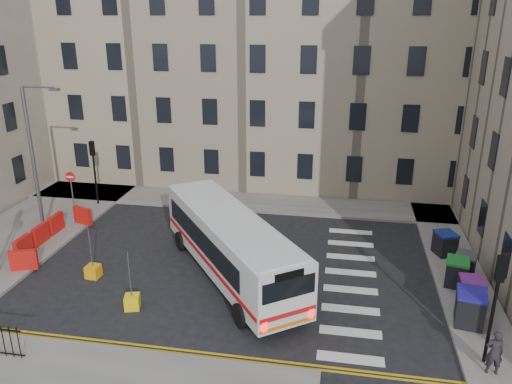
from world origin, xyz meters
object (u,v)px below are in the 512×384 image
(wheelie_bin_a, at_px, (470,308))
(bollard_chevron, at_px, (132,302))
(streetlamp, at_px, (33,159))
(wheelie_bin_e, at_px, (445,243))
(wheelie_bin_b, at_px, (471,292))
(bus, at_px, (230,242))
(wheelie_bin_c, at_px, (457,272))
(pedestrian, at_px, (494,352))
(wheelie_bin_d, at_px, (465,265))
(bollard_yellow, at_px, (93,271))

(wheelie_bin_a, relative_size, bollard_chevron, 2.37)
(streetlamp, bearing_deg, wheelie_bin_e, 2.46)
(wheelie_bin_b, relative_size, bollard_chevron, 1.96)
(streetlamp, relative_size, wheelie_bin_e, 6.17)
(bus, height_order, wheelie_bin_c, bus)
(bus, distance_m, pedestrian, 11.52)
(wheelie_bin_e, relative_size, pedestrian, 0.80)
(wheelie_bin_c, xyz_separation_m, wheelie_bin_d, (0.53, 0.85, -0.05))
(bus, height_order, pedestrian, bus)
(bus, xyz_separation_m, pedestrian, (10.26, -5.19, -0.75))
(bus, xyz_separation_m, wheelie_bin_b, (10.47, -0.83, -0.98))
(streetlamp, distance_m, wheelie_bin_e, 21.95)
(wheelie_bin_d, relative_size, bollard_chevron, 2.13)
(wheelie_bin_a, relative_size, wheelie_bin_b, 1.21)
(bus, xyz_separation_m, wheelie_bin_c, (10.19, 0.76, -0.96))
(wheelie_bin_c, distance_m, bollard_yellow, 16.61)
(wheelie_bin_b, bearing_deg, bollard_chevron, -168.62)
(wheelie_bin_c, xyz_separation_m, wheelie_bin_e, (0.02, 3.07, -0.03))
(wheelie_bin_b, bearing_deg, wheelie_bin_e, 94.01)
(pedestrian, distance_m, bollard_yellow, 17.01)
(bus, height_order, wheelie_bin_d, bus)
(bus, xyz_separation_m, wheelie_bin_a, (10.11, -2.28, -0.88))
(wheelie_bin_b, xyz_separation_m, pedestrian, (-0.21, -4.36, 0.23))
(bollard_yellow, bearing_deg, wheelie_bin_c, 7.00)
(wheelie_bin_c, xyz_separation_m, bollard_yellow, (-16.48, -2.02, -0.47))
(wheelie_bin_d, distance_m, bollard_chevron, 15.02)
(bus, height_order, wheelie_bin_a, bus)
(streetlamp, distance_m, bollard_yellow, 7.75)
(bus, bearing_deg, wheelie_bin_a, -48.79)
(wheelie_bin_b, distance_m, wheelie_bin_d, 2.45)
(wheelie_bin_c, xyz_separation_m, pedestrian, (0.06, -5.95, 0.20))
(wheelie_bin_e, height_order, bollard_chevron, wheelie_bin_e)
(bus, relative_size, bollard_chevron, 17.20)
(bollard_yellow, relative_size, bollard_chevron, 1.00)
(wheelie_bin_b, relative_size, pedestrian, 0.72)
(bollard_chevron, bearing_deg, wheelie_bin_a, 4.76)
(wheelie_bin_a, height_order, pedestrian, pedestrian)
(wheelie_bin_c, bearing_deg, wheelie_bin_a, -78.47)
(bollard_yellow, bearing_deg, wheelie_bin_d, 9.59)
(wheelie_bin_b, relative_size, wheelie_bin_d, 0.92)
(wheelie_bin_b, height_order, bollard_yellow, wheelie_bin_b)
(bollard_yellow, distance_m, bollard_chevron, 3.57)
(wheelie_bin_c, distance_m, bollard_chevron, 14.25)
(wheelie_bin_c, distance_m, pedestrian, 5.95)
(wheelie_bin_e, bearing_deg, wheelie_bin_b, -106.99)
(wheelie_bin_d, height_order, bollard_yellow, wheelie_bin_d)
(streetlamp, distance_m, wheelie_bin_b, 22.50)
(streetlamp, xyz_separation_m, bollard_yellow, (5.14, -4.16, -4.04))
(streetlamp, bearing_deg, pedestrian, -20.46)
(wheelie_bin_c, bearing_deg, bollard_chevron, -149.87)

